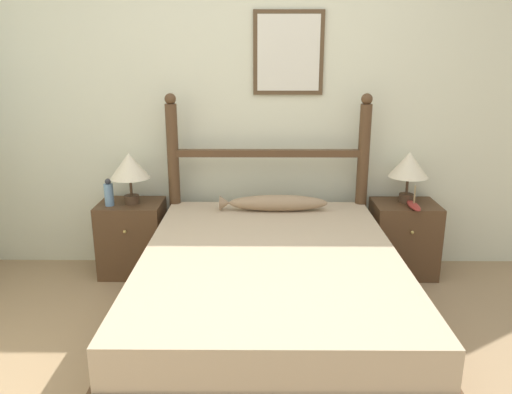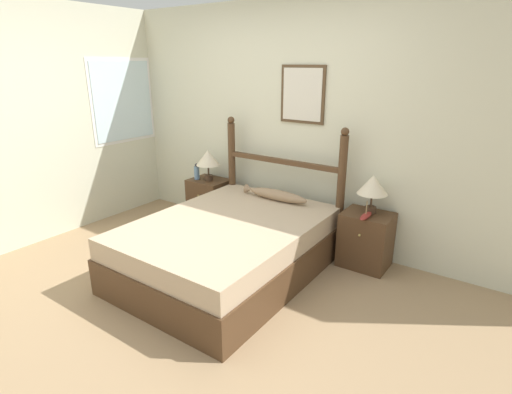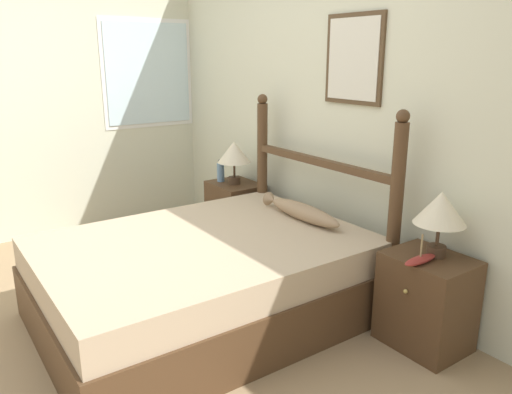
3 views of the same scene
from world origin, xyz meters
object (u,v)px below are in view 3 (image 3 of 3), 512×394
table_lamp_right (441,210)px  bed (204,279)px  nightstand_left (235,213)px  model_boat (420,259)px  nightstand_right (426,301)px  table_lamp_left (234,153)px  bottle (221,171)px  fish_pillow (301,211)px

table_lamp_right → bed: bearing=-137.9°
nightstand_left → model_boat: bearing=-3.3°
nightstand_left → nightstand_right: same height
table_lamp_left → model_boat: 2.04m
nightstand_left → bottle: bearing=-152.7°
bed → fish_pillow: 0.82m
nightstand_right → fish_pillow: (-0.97, -0.13, 0.31)m
nightstand_left → nightstand_right: size_ratio=1.00×
table_lamp_left → fish_pillow: (1.04, -0.11, -0.23)m
table_lamp_left → fish_pillow: table_lamp_left is taller
bottle → fish_pillow: size_ratio=0.26×
bed → bottle: (-1.14, 0.82, 0.38)m
table_lamp_right → fish_pillow: size_ratio=0.49×
nightstand_right → table_lamp_right: bearing=80.0°
table_lamp_right → bottle: bearing=-177.3°
nightstand_right → bottle: bottle is taller
bottle → model_boat: bottle is taller
nightstand_right → bed: bearing=-138.9°
nightstand_right → model_boat: bearing=-81.5°
bottle → model_boat: 2.17m
model_boat → bottle: bearing=178.6°
fish_pillow → nightstand_right: bearing=7.7°
bottle → fish_pillow: 1.19m
bed → bottle: 1.45m
nightstand_right → fish_pillow: 1.03m
nightstand_left → table_lamp_left: size_ratio=1.46×
bottle → nightstand_right: bearing=1.8°
nightstand_left → table_lamp_left: (0.02, -0.02, 0.55)m
nightstand_left → model_boat: (2.04, -0.12, 0.29)m
table_lamp_right → fish_pillow: (-0.97, -0.16, -0.23)m
nightstand_right → table_lamp_left: table_lamp_left is taller
bottle → fish_pillow: bottle is taller
model_boat → fish_pillow: (-0.98, -0.01, 0.02)m
nightstand_left → fish_pillow: 1.11m
nightstand_right → model_boat: 0.32m
table_lamp_right → bottle: 2.17m
table_lamp_left → nightstand_left: bearing=136.8°
nightstand_right → table_lamp_left: (-2.00, -0.02, 0.55)m
bed → table_lamp_left: table_lamp_left is taller
table_lamp_right → nightstand_right: bearing=-100.0°
nightstand_left → fish_pillow: (1.06, -0.13, 0.31)m
table_lamp_left → bottle: (-0.15, -0.05, -0.18)m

